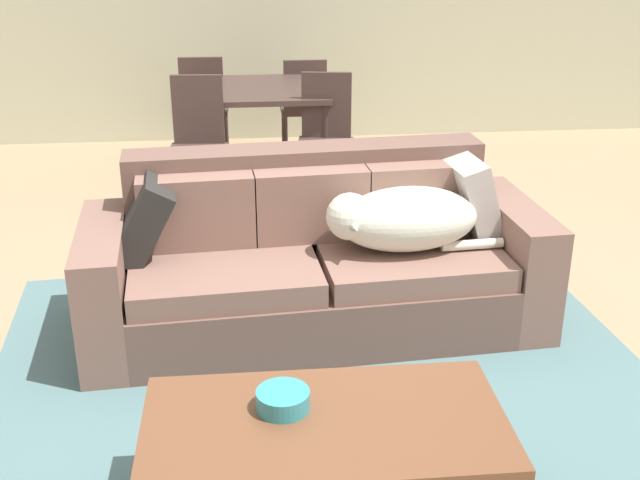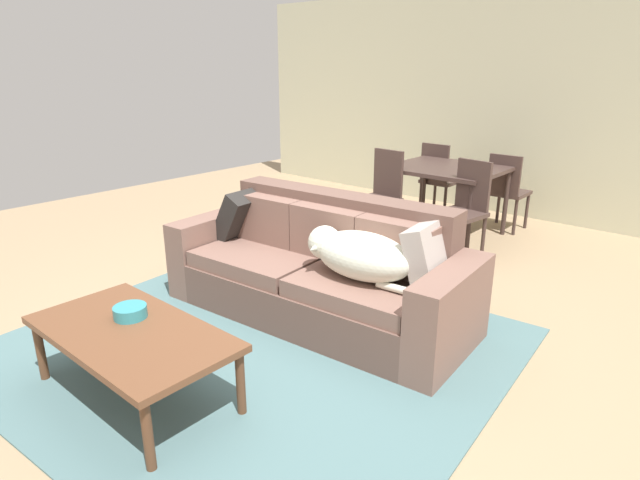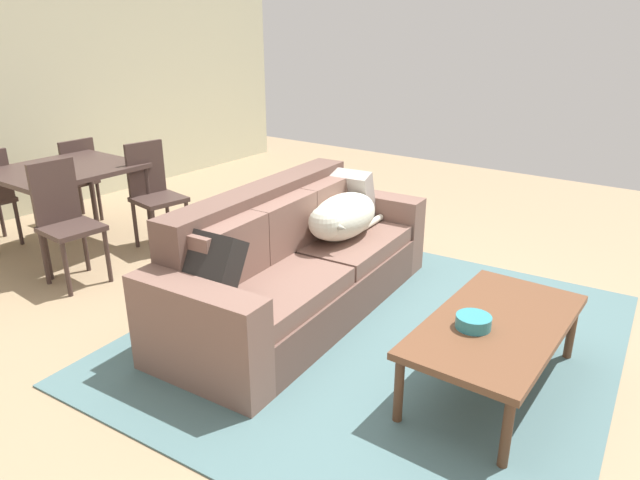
# 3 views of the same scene
# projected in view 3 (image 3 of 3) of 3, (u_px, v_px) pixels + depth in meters

# --- Properties ---
(ground_plane) EXTENTS (10.00, 10.00, 0.00)m
(ground_plane) POSITION_uv_depth(u_px,v_px,m) (317.00, 324.00, 3.96)
(ground_plane) COLOR #9F8563
(area_rug) EXTENTS (3.29, 3.08, 0.01)m
(area_rug) POSITION_uv_depth(u_px,v_px,m) (377.00, 336.00, 3.80)
(area_rug) COLOR slate
(area_rug) RESTS_ON ground
(couch) EXTENTS (2.38, 1.07, 0.89)m
(couch) POSITION_uv_depth(u_px,v_px,m) (295.00, 266.00, 4.05)
(couch) COLOR brown
(couch) RESTS_ON ground
(dog_on_left_cushion) EXTENTS (0.90, 0.43, 0.32)m
(dog_on_left_cushion) POSITION_uv_depth(u_px,v_px,m) (341.00, 217.00, 4.21)
(dog_on_left_cushion) COLOR silver
(dog_on_left_cushion) RESTS_ON couch
(throw_pillow_by_left_arm) EXTENTS (0.36, 0.43, 0.43)m
(throw_pillow_by_left_arm) POSITION_uv_depth(u_px,v_px,m) (205.00, 268.00, 3.30)
(throw_pillow_by_left_arm) COLOR black
(throw_pillow_by_left_arm) RESTS_ON couch
(throw_pillow_by_right_arm) EXTENTS (0.30, 0.45, 0.45)m
(throw_pillow_by_right_arm) POSITION_uv_depth(u_px,v_px,m) (347.00, 196.00, 4.64)
(throw_pillow_by_right_arm) COLOR #AEA199
(throw_pillow_by_right_arm) RESTS_ON couch
(coffee_table) EXTENTS (1.25, 0.66, 0.42)m
(coffee_table) POSITION_uv_depth(u_px,v_px,m) (496.00, 329.00, 3.14)
(coffee_table) COLOR brown
(coffee_table) RESTS_ON ground
(bowl_on_coffee_table) EXTENTS (0.19, 0.19, 0.07)m
(bowl_on_coffee_table) POSITION_uv_depth(u_px,v_px,m) (473.00, 322.00, 3.06)
(bowl_on_coffee_table) COLOR teal
(bowl_on_coffee_table) RESTS_ON coffee_table
(dining_table) EXTENTS (1.13, 0.99, 0.76)m
(dining_table) POSITION_uv_depth(u_px,v_px,m) (65.00, 175.00, 5.04)
(dining_table) COLOR #42312C
(dining_table) RESTS_ON ground
(dining_chair_near_left) EXTENTS (0.43, 0.43, 0.97)m
(dining_chair_near_left) POSITION_uv_depth(u_px,v_px,m) (65.00, 218.00, 4.44)
(dining_chair_near_left) COLOR #42312C
(dining_chair_near_left) RESTS_ON ground
(dining_chair_near_right) EXTENTS (0.46, 0.46, 0.95)m
(dining_chair_near_right) POSITION_uv_depth(u_px,v_px,m) (154.00, 190.00, 5.17)
(dining_chair_near_right) COLOR #42312C
(dining_chair_near_right) RESTS_ON ground
(dining_chair_far_right) EXTENTS (0.40, 0.40, 0.87)m
(dining_chair_far_right) POSITION_uv_depth(u_px,v_px,m) (75.00, 177.00, 5.78)
(dining_chair_far_right) COLOR #42312C
(dining_chair_far_right) RESTS_ON ground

